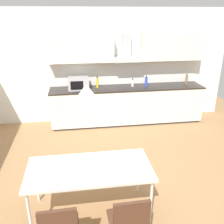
{
  "coord_description": "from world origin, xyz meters",
  "views": [
    {
      "loc": [
        -0.46,
        -3.29,
        2.6
      ],
      "look_at": [
        0.12,
        0.66,
        1.0
      ],
      "focal_mm": 40.0,
      "sensor_mm": 36.0,
      "label": 1
    }
  ],
  "objects_px": {
    "microwave": "(79,83)",
    "bottle_yellow": "(97,83)",
    "dining_table": "(90,171)",
    "bottle_blue": "(146,82)",
    "bottle_brown": "(186,80)",
    "bottle_white": "(133,83)",
    "chair_near_right": "(129,221)",
    "pendant_lamp": "(86,93)"
  },
  "relations": [
    {
      "from": "chair_near_right",
      "to": "pendant_lamp",
      "type": "height_order",
      "value": "pendant_lamp"
    },
    {
      "from": "bottle_blue",
      "to": "pendant_lamp",
      "type": "distance_m",
      "value": 3.44
    },
    {
      "from": "bottle_brown",
      "to": "bottle_yellow",
      "type": "height_order",
      "value": "bottle_yellow"
    },
    {
      "from": "pendant_lamp",
      "to": "dining_table",
      "type": "bearing_deg",
      "value": -116.57
    },
    {
      "from": "microwave",
      "to": "pendant_lamp",
      "type": "relative_size",
      "value": 1.5
    },
    {
      "from": "bottle_brown",
      "to": "bottle_yellow",
      "type": "distance_m",
      "value": 2.24
    },
    {
      "from": "bottle_white",
      "to": "bottle_blue",
      "type": "bearing_deg",
      "value": -3.91
    },
    {
      "from": "bottle_blue",
      "to": "bottle_yellow",
      "type": "xyz_separation_m",
      "value": [
        -1.19,
        0.04,
        0.01
      ]
    },
    {
      "from": "bottle_white",
      "to": "pendant_lamp",
      "type": "xyz_separation_m",
      "value": [
        -1.25,
        -3.0,
        0.73
      ]
    },
    {
      "from": "microwave",
      "to": "pendant_lamp",
      "type": "distance_m",
      "value": 3.04
    },
    {
      "from": "bottle_yellow",
      "to": "pendant_lamp",
      "type": "relative_size",
      "value": 0.89
    },
    {
      "from": "bottle_yellow",
      "to": "dining_table",
      "type": "xyz_separation_m",
      "value": [
        -0.39,
        -3.02,
        -0.36
      ]
    },
    {
      "from": "microwave",
      "to": "bottle_white",
      "type": "relative_size",
      "value": 2.33
    },
    {
      "from": "bottle_blue",
      "to": "bottle_brown",
      "type": "height_order",
      "value": "bottle_blue"
    },
    {
      "from": "bottle_blue",
      "to": "pendant_lamp",
      "type": "bearing_deg",
      "value": -117.97
    },
    {
      "from": "bottle_yellow",
      "to": "dining_table",
      "type": "bearing_deg",
      "value": -97.38
    },
    {
      "from": "chair_near_right",
      "to": "microwave",
      "type": "bearing_deg",
      "value": 96.46
    },
    {
      "from": "bottle_yellow",
      "to": "pendant_lamp",
      "type": "bearing_deg",
      "value": -97.38
    },
    {
      "from": "pendant_lamp",
      "to": "bottle_white",
      "type": "bearing_deg",
      "value": 67.39
    },
    {
      "from": "bottle_yellow",
      "to": "chair_near_right",
      "type": "bearing_deg",
      "value": -90.36
    },
    {
      "from": "bottle_white",
      "to": "dining_table",
      "type": "xyz_separation_m",
      "value": [
        -1.25,
        -3.0,
        -0.33
      ]
    },
    {
      "from": "bottle_brown",
      "to": "bottle_yellow",
      "type": "relative_size",
      "value": 0.9
    },
    {
      "from": "bottle_blue",
      "to": "bottle_brown",
      "type": "bearing_deg",
      "value": 1.95
    },
    {
      "from": "bottle_brown",
      "to": "pendant_lamp",
      "type": "distance_m",
      "value": 4.06
    },
    {
      "from": "microwave",
      "to": "chair_near_right",
      "type": "bearing_deg",
      "value": -83.54
    },
    {
      "from": "bottle_white",
      "to": "bottle_brown",
      "type": "bearing_deg",
      "value": 0.55
    },
    {
      "from": "bottle_brown",
      "to": "pendant_lamp",
      "type": "bearing_deg",
      "value": -131.16
    },
    {
      "from": "bottle_blue",
      "to": "bottle_white",
      "type": "relative_size",
      "value": 1.27
    },
    {
      "from": "bottle_white",
      "to": "chair_near_right",
      "type": "height_order",
      "value": "bottle_white"
    },
    {
      "from": "bottle_brown",
      "to": "dining_table",
      "type": "relative_size",
      "value": 0.16
    },
    {
      "from": "bottle_blue",
      "to": "pendant_lamp",
      "type": "height_order",
      "value": "pendant_lamp"
    },
    {
      "from": "bottle_blue",
      "to": "microwave",
      "type": "bearing_deg",
      "value": -179.52
    },
    {
      "from": "dining_table",
      "to": "bottle_blue",
      "type": "bearing_deg",
      "value": 62.03
    },
    {
      "from": "bottle_white",
      "to": "bottle_yellow",
      "type": "bearing_deg",
      "value": 178.9
    },
    {
      "from": "bottle_white",
      "to": "microwave",
      "type": "bearing_deg",
      "value": -178.41
    },
    {
      "from": "microwave",
      "to": "bottle_blue",
      "type": "relative_size",
      "value": 1.84
    },
    {
      "from": "bottle_brown",
      "to": "bottle_white",
      "type": "distance_m",
      "value": 1.38
    },
    {
      "from": "microwave",
      "to": "bottle_yellow",
      "type": "height_order",
      "value": "bottle_yellow"
    },
    {
      "from": "microwave",
      "to": "bottle_yellow",
      "type": "relative_size",
      "value": 1.69
    },
    {
      "from": "bottle_yellow",
      "to": "chair_near_right",
      "type": "distance_m",
      "value": 3.81
    },
    {
      "from": "bottle_brown",
      "to": "dining_table",
      "type": "height_order",
      "value": "bottle_brown"
    },
    {
      "from": "bottle_brown",
      "to": "microwave",
      "type": "bearing_deg",
      "value": -178.95
    }
  ]
}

